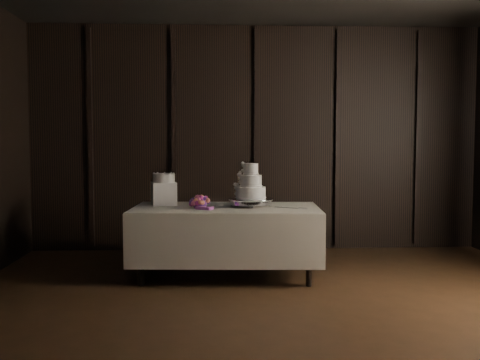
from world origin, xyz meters
The scene contains 8 objects.
room centered at (0.00, 0.00, 1.50)m, with size 6.08×7.08×3.08m.
display_table centered at (-0.44, 1.94, 0.42)m, with size 2.05×1.16×0.76m.
cake_stand centered at (-0.18, 1.95, 0.81)m, with size 0.48×0.48×0.09m, color silver.
wedding_cake centered at (-0.21, 1.93, 1.00)m, with size 0.36×0.32×0.38m.
bouquet centered at (-0.72, 1.85, 0.82)m, with size 0.27×0.37×0.18m, color #C8507B, non-canonical shape.
box_pedestal centered at (-1.13, 2.19, 0.89)m, with size 0.26×0.26×0.25m, color white.
small_cake centered at (-1.13, 2.19, 1.06)m, with size 0.24×0.24×0.10m, color white.
cake_knife centered at (0.19, 1.78, 0.77)m, with size 0.37×0.02×0.01m, color silver.
Camera 1 is at (-0.59, -4.03, 1.47)m, focal length 42.00 mm.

